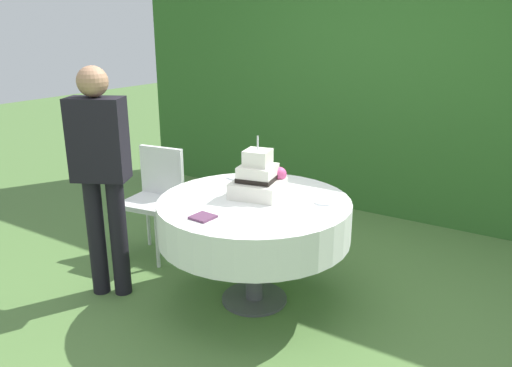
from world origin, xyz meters
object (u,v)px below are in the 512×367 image
at_px(serving_plate_near, 275,179).
at_px(serving_plate_left, 237,177).
at_px(wedding_cake, 259,179).
at_px(napkin_stack, 203,217).
at_px(serving_plate_far, 324,202).
at_px(cake_table, 254,219).
at_px(standing_person, 101,168).
at_px(garden_chair, 156,191).

height_order(serving_plate_near, serving_plate_left, same).
xyz_separation_m(serving_plate_near, serving_plate_left, (-0.27, -0.11, 0.00)).
relative_size(wedding_cake, napkin_stack, 3.20).
xyz_separation_m(serving_plate_far, serving_plate_left, (-0.79, 0.16, 0.00)).
height_order(serving_plate_near, napkin_stack, napkin_stack).
bearing_deg(napkin_stack, wedding_cake, 83.56).
height_order(wedding_cake, serving_plate_near, wedding_cake).
xyz_separation_m(wedding_cake, serving_plate_left, (-0.36, 0.26, -0.11)).
height_order(cake_table, serving_plate_near, serving_plate_near).
bearing_deg(standing_person, serving_plate_left, 56.05).
distance_m(napkin_stack, garden_chair, 1.23).
relative_size(garden_chair, standing_person, 0.56).
height_order(serving_plate_left, garden_chair, garden_chair).
height_order(garden_chair, standing_person, standing_person).
height_order(serving_plate_near, standing_person, standing_person).
height_order(wedding_cake, garden_chair, wedding_cake).
xyz_separation_m(serving_plate_near, napkin_stack, (0.03, -0.90, 0.00)).
bearing_deg(napkin_stack, standing_person, -178.62).
xyz_separation_m(cake_table, serving_plate_near, (-0.11, 0.46, 0.14)).
height_order(serving_plate_near, garden_chair, garden_chair).
distance_m(cake_table, napkin_stack, 0.46).
bearing_deg(serving_plate_left, wedding_cake, -35.56).
distance_m(wedding_cake, serving_plate_left, 0.45).
bearing_deg(serving_plate_near, garden_chair, -166.43).
relative_size(cake_table, wedding_cake, 3.11).
xyz_separation_m(serving_plate_left, garden_chair, (-0.72, -0.13, -0.21)).
distance_m(serving_plate_near, serving_plate_far, 0.59).
distance_m(serving_plate_near, standing_person, 1.24).
bearing_deg(serving_plate_left, serving_plate_near, 22.51).
bearing_deg(cake_table, napkin_stack, -101.04).
bearing_deg(serving_plate_far, serving_plate_left, 168.81).
distance_m(serving_plate_left, standing_person, 0.99).
relative_size(serving_plate_near, napkin_stack, 1.04).
xyz_separation_m(napkin_stack, garden_chair, (-1.02, 0.66, -0.21)).
bearing_deg(garden_chair, serving_plate_left, 9.97).
bearing_deg(cake_table, garden_chair, 168.53).
distance_m(serving_plate_far, serving_plate_left, 0.81).
relative_size(wedding_cake, serving_plate_left, 2.78).
bearing_deg(standing_person, garden_chair, 104.52).
bearing_deg(serving_plate_far, napkin_stack, -128.35).
bearing_deg(cake_table, standing_person, -153.75).
height_order(serving_plate_far, garden_chair, garden_chair).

